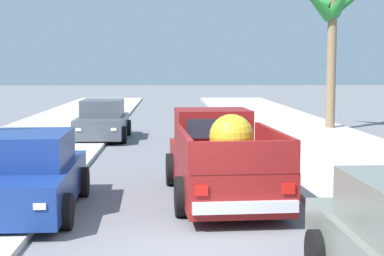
{
  "coord_description": "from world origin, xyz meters",
  "views": [
    {
      "loc": [
        -0.27,
        -8.61,
        2.81
      ],
      "look_at": [
        0.35,
        6.61,
        1.2
      ],
      "focal_mm": 54.35,
      "sensor_mm": 36.0,
      "label": 1
    }
  ],
  "objects_px": {
    "pickup_truck": "(221,160)",
    "car_left_near": "(28,175)",
    "car_left_mid": "(103,121)",
    "palm_tree_left_mid": "(331,13)"
  },
  "relations": [
    {
      "from": "pickup_truck",
      "to": "car_left_near",
      "type": "height_order",
      "value": "pickup_truck"
    },
    {
      "from": "car_left_mid",
      "to": "palm_tree_left_mid",
      "type": "height_order",
      "value": "palm_tree_left_mid"
    },
    {
      "from": "pickup_truck",
      "to": "palm_tree_left_mid",
      "type": "distance_m",
      "value": 14.97
    },
    {
      "from": "car_left_mid",
      "to": "pickup_truck",
      "type": "bearing_deg",
      "value": -70.08
    },
    {
      "from": "car_left_mid",
      "to": "palm_tree_left_mid",
      "type": "xyz_separation_m",
      "value": [
        9.65,
        2.83,
        4.44
      ]
    },
    {
      "from": "car_left_mid",
      "to": "palm_tree_left_mid",
      "type": "relative_size",
      "value": 0.66
    },
    {
      "from": "car_left_mid",
      "to": "palm_tree_left_mid",
      "type": "distance_m",
      "value": 10.99
    },
    {
      "from": "car_left_near",
      "to": "car_left_mid",
      "type": "height_order",
      "value": "same"
    },
    {
      "from": "car_left_mid",
      "to": "palm_tree_left_mid",
      "type": "bearing_deg",
      "value": 16.35
    },
    {
      "from": "pickup_truck",
      "to": "palm_tree_left_mid",
      "type": "height_order",
      "value": "palm_tree_left_mid"
    }
  ]
}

